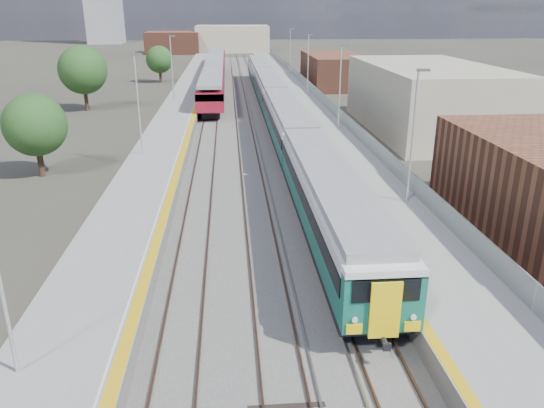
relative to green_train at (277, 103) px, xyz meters
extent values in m
plane|color=#47443A|center=(-1.50, 0.82, -2.24)|extent=(320.00, 320.00, 0.00)
cube|color=#565451|center=(-3.75, 3.32, -2.21)|extent=(10.50, 155.00, 0.06)
cube|color=#4C3323|center=(-0.72, 5.82, -2.13)|extent=(0.07, 160.00, 0.14)
cube|color=#4C3323|center=(0.72, 5.82, -2.13)|extent=(0.07, 160.00, 0.14)
cube|color=#4C3323|center=(-4.22, 5.82, -2.13)|extent=(0.07, 160.00, 0.14)
cube|color=#4C3323|center=(-2.78, 5.82, -2.13)|extent=(0.07, 160.00, 0.14)
cube|color=#4C3323|center=(-7.72, 5.82, -2.13)|extent=(0.07, 160.00, 0.14)
cube|color=#4C3323|center=(-6.28, 5.82, -2.13)|extent=(0.07, 160.00, 0.14)
cube|color=gray|center=(-1.05, 5.82, -2.14)|extent=(0.08, 160.00, 0.10)
cube|color=gray|center=(-2.45, 5.82, -2.14)|extent=(0.08, 160.00, 0.10)
cube|color=slate|center=(3.75, 3.32, -1.74)|extent=(4.70, 155.00, 1.00)
cube|color=gray|center=(3.75, 3.32, -1.24)|extent=(4.70, 155.00, 0.03)
cube|color=gold|center=(1.65, 3.32, -1.22)|extent=(0.40, 155.00, 0.01)
cube|color=gray|center=(5.95, 3.32, -0.64)|extent=(0.06, 155.00, 1.20)
cylinder|color=#9EA0A3|center=(5.10, -27.18, 2.53)|extent=(0.12, 0.12, 7.50)
cube|color=#4C4C4F|center=(5.35, -27.18, 6.18)|extent=(0.70, 0.18, 0.14)
cylinder|color=#9EA0A3|center=(5.10, -7.18, 2.53)|extent=(0.12, 0.12, 7.50)
cube|color=#4C4C4F|center=(5.35, -7.18, 6.18)|extent=(0.70, 0.18, 0.14)
cylinder|color=#9EA0A3|center=(5.10, 12.82, 2.53)|extent=(0.12, 0.12, 7.50)
cube|color=#4C4C4F|center=(5.35, 12.82, 6.18)|extent=(0.70, 0.18, 0.14)
cylinder|color=#9EA0A3|center=(5.10, 32.82, 2.53)|extent=(0.12, 0.12, 7.50)
cube|color=#4C4C4F|center=(5.35, 32.82, 6.18)|extent=(0.70, 0.18, 0.14)
cube|color=slate|center=(-10.55, 3.32, -1.74)|extent=(4.30, 155.00, 1.00)
cube|color=gray|center=(-10.55, 3.32, -1.24)|extent=(4.30, 155.00, 0.03)
cube|color=gold|center=(-8.65, 3.32, -1.22)|extent=(0.45, 155.00, 0.01)
cube|color=silver|center=(-9.00, 3.32, -1.22)|extent=(0.08, 155.00, 0.01)
cylinder|color=#9EA0A3|center=(-11.70, -15.18, 2.53)|extent=(0.12, 0.12, 7.50)
cube|color=#4C4C4F|center=(-11.45, -15.18, 6.18)|extent=(0.70, 0.18, 0.14)
cylinder|color=#9EA0A3|center=(-11.70, 10.82, 2.53)|extent=(0.12, 0.12, 7.50)
cube|color=#4C4C4F|center=(-11.45, 10.82, 6.18)|extent=(0.70, 0.18, 0.14)
cube|color=#AAA288|center=(14.50, -4.18, 0.96)|extent=(11.00, 22.00, 6.40)
cube|color=brown|center=(11.50, 28.82, 0.16)|extent=(8.00, 18.00, 4.80)
cube|color=#AAA288|center=(-3.50, 100.82, 1.26)|extent=(20.00, 14.00, 7.00)
cube|color=brown|center=(-19.50, 95.82, 0.56)|extent=(14.00, 12.00, 5.60)
cube|color=black|center=(0.00, -29.89, -1.36)|extent=(2.73, 19.57, 0.46)
cube|color=#10524D|center=(0.00, -29.89, -0.56)|extent=(2.83, 19.57, 1.14)
cube|color=black|center=(0.00, -29.89, 0.35)|extent=(2.89, 19.57, 0.78)
cube|color=silver|center=(0.00, -29.89, 0.97)|extent=(2.83, 19.57, 0.48)
cube|color=gray|center=(0.00, -29.89, 1.39)|extent=(2.51, 19.57, 0.40)
cube|color=black|center=(0.00, -9.82, -1.36)|extent=(2.73, 19.57, 0.46)
cube|color=#10524D|center=(0.00, -9.82, -0.56)|extent=(2.83, 19.57, 1.14)
cube|color=black|center=(0.00, -9.82, 0.35)|extent=(2.89, 19.57, 0.78)
cube|color=silver|center=(0.00, -9.82, 0.97)|extent=(2.83, 19.57, 0.48)
cube|color=gray|center=(0.00, -9.82, 1.39)|extent=(2.51, 19.57, 0.40)
cube|color=black|center=(0.00, 10.25, -1.36)|extent=(2.73, 19.57, 0.46)
cube|color=#10524D|center=(0.00, 10.25, -0.56)|extent=(2.83, 19.57, 1.14)
cube|color=black|center=(0.00, 10.25, 0.35)|extent=(2.89, 19.57, 0.78)
cube|color=silver|center=(0.00, 10.25, 0.97)|extent=(2.83, 19.57, 0.48)
cube|color=gray|center=(0.00, 10.25, 1.39)|extent=(2.51, 19.57, 0.40)
cube|color=black|center=(0.00, 30.32, -1.36)|extent=(2.73, 19.57, 0.46)
cube|color=#10524D|center=(0.00, 30.32, -0.56)|extent=(2.83, 19.57, 1.14)
cube|color=black|center=(0.00, 30.32, 0.35)|extent=(2.89, 19.57, 0.78)
cube|color=silver|center=(0.00, 30.32, 0.97)|extent=(2.83, 19.57, 0.48)
cube|color=gray|center=(0.00, 30.32, 1.39)|extent=(2.51, 19.57, 0.40)
cube|color=#10524D|center=(0.00, -39.92, -0.08)|extent=(2.81, 0.60, 2.11)
cube|color=black|center=(0.00, -40.23, 0.52)|extent=(2.31, 0.06, 0.80)
cube|color=yellow|center=(0.00, -40.29, -0.18)|extent=(1.05, 0.10, 2.11)
cube|color=black|center=(-7.00, 10.84, -1.74)|extent=(2.01, 17.10, 0.70)
cube|color=maroon|center=(-7.00, 10.84, -0.07)|extent=(2.96, 20.12, 2.12)
cube|color=black|center=(-7.00, 10.84, 0.46)|extent=(3.03, 20.12, 0.74)
cube|color=gray|center=(-7.00, 10.84, 1.52)|extent=(2.65, 20.12, 0.42)
cube|color=black|center=(-7.00, 31.45, -1.74)|extent=(2.01, 17.10, 0.70)
cube|color=maroon|center=(-7.00, 31.45, -0.07)|extent=(2.96, 20.12, 2.12)
cube|color=black|center=(-7.00, 31.45, 0.46)|extent=(3.03, 20.12, 0.74)
cube|color=gray|center=(-7.00, 31.45, 1.52)|extent=(2.65, 20.12, 0.42)
cube|color=black|center=(-7.00, 52.07, -1.74)|extent=(2.01, 17.10, 0.70)
cube|color=maroon|center=(-7.00, 52.07, -0.07)|extent=(2.96, 20.12, 2.12)
cube|color=black|center=(-7.00, 52.07, 0.46)|extent=(3.03, 20.12, 0.74)
cube|color=gray|center=(-7.00, 52.07, 1.52)|extent=(2.65, 20.12, 0.42)
cylinder|color=#382619|center=(-18.68, -17.05, -1.20)|extent=(0.44, 0.44, 2.09)
sphere|color=#1A431A|center=(-18.68, -17.05, 1.53)|extent=(4.41, 4.41, 4.41)
cylinder|color=#382619|center=(-21.85, 9.55, -0.92)|extent=(0.44, 0.44, 2.64)
sphere|color=#1A431A|center=(-21.85, 9.55, 2.52)|extent=(5.57, 5.57, 5.57)
cylinder|color=#382619|center=(-16.05, 34.66, -1.22)|extent=(0.44, 0.44, 2.05)
sphere|color=#1A431A|center=(-16.05, 34.66, 1.46)|extent=(4.32, 4.32, 4.32)
cylinder|color=#382619|center=(19.62, 19.37, -1.29)|extent=(0.44, 0.44, 1.91)
sphere|color=#1A431A|center=(19.62, 19.37, 1.21)|extent=(4.03, 4.03, 4.03)
camera|label=1|loc=(-5.00, -55.23, 9.26)|focal=35.00mm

